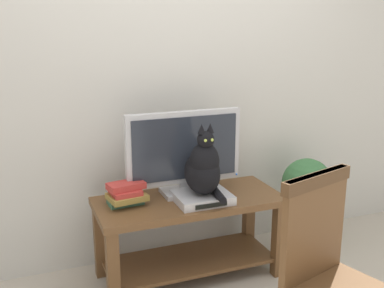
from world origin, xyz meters
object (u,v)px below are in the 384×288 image
object	(u,v)px
tv	(184,151)
media_box	(202,197)
wooden_chair	(331,271)
potted_plant	(306,196)
tv_stand	(189,224)
book_stack	(126,194)
cat	(203,168)

from	to	relation	value
tv	media_box	xyz separation A→B (m)	(0.06, -0.16, -0.26)
wooden_chair	potted_plant	xyz separation A→B (m)	(0.69, 1.17, -0.17)
tv_stand	book_stack	bearing A→B (deg)	173.51
book_stack	potted_plant	size ratio (longest dim) A/B	0.36
tv	tv_stand	bearing A→B (deg)	-90.02
tv_stand	media_box	bearing A→B (deg)	-52.43
cat	book_stack	bearing A→B (deg)	163.48
tv	book_stack	xyz separation A→B (m)	(-0.40, -0.04, -0.22)
media_box	cat	bearing A→B (deg)	-85.76
tv	wooden_chair	size ratio (longest dim) A/B	0.76
tv	media_box	size ratio (longest dim) A/B	2.23
wooden_chair	potted_plant	distance (m)	1.37
tv_stand	wooden_chair	size ratio (longest dim) A/B	1.20
tv	potted_plant	world-z (taller)	tv
tv	potted_plant	distance (m)	1.03
book_stack	potted_plant	xyz separation A→B (m)	(1.33, 0.02, -0.21)
tv	media_box	bearing A→B (deg)	-70.45
potted_plant	tv_stand	bearing A→B (deg)	-176.25
book_stack	potted_plant	world-z (taller)	potted_plant
wooden_chair	book_stack	distance (m)	1.32
wooden_chair	cat	bearing A→B (deg)	100.27
tv	book_stack	size ratio (longest dim) A/B	3.07
tv	potted_plant	bearing A→B (deg)	-1.64
tv_stand	book_stack	size ratio (longest dim) A/B	4.83
tv	book_stack	world-z (taller)	tv
cat	potted_plant	xyz separation A→B (m)	(0.88, 0.15, -0.36)
tv_stand	media_box	xyz separation A→B (m)	(0.06, -0.08, 0.20)
tv	wooden_chair	bearing A→B (deg)	-78.49
cat	potted_plant	size ratio (longest dim) A/B	0.66
media_box	potted_plant	bearing A→B (deg)	8.87
tv_stand	book_stack	world-z (taller)	book_stack
cat	wooden_chair	bearing A→B (deg)	-79.73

